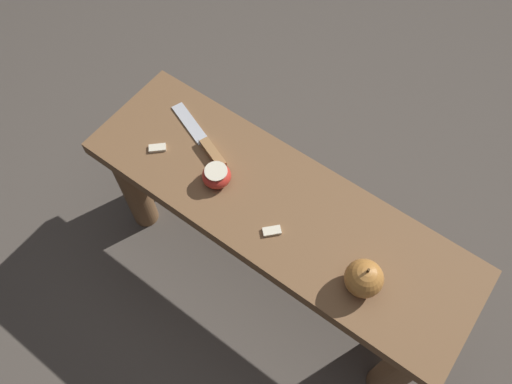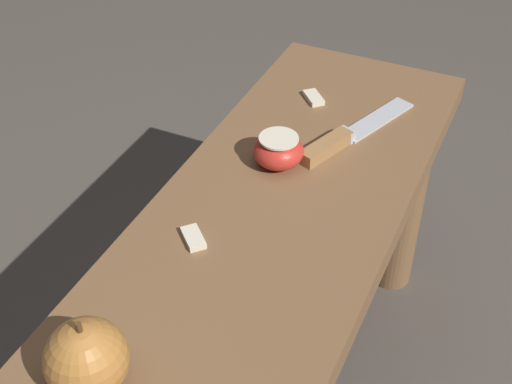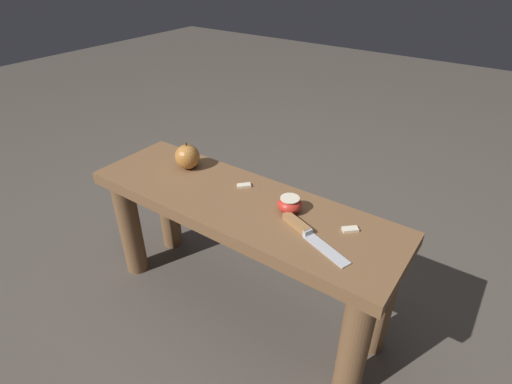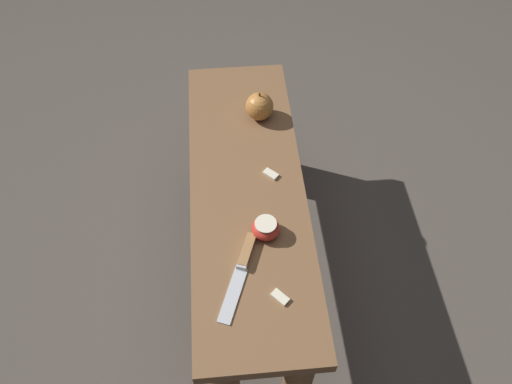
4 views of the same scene
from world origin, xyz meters
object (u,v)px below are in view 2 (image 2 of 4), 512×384
(apple_whole, at_px, (87,359))
(knife, at_px, (342,139))
(apple_cut, at_px, (278,151))
(wooden_bench, at_px, (255,303))

(apple_whole, bearing_deg, knife, 170.20)
(knife, xyz_separation_m, apple_cut, (0.09, -0.06, 0.02))
(wooden_bench, xyz_separation_m, knife, (-0.24, 0.03, 0.13))
(knife, bearing_deg, apple_cut, 164.23)
(apple_cut, bearing_deg, knife, 143.51)
(wooden_bench, bearing_deg, apple_whole, -12.40)
(apple_whole, distance_m, apple_cut, 0.42)
(wooden_bench, bearing_deg, apple_cut, -167.27)
(apple_whole, xyz_separation_m, apple_cut, (-0.42, 0.02, -0.02))
(knife, relative_size, apple_cut, 3.28)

